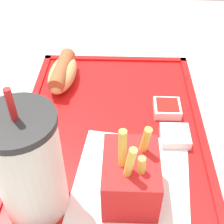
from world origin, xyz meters
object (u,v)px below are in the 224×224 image
Objects in this scene: sauce_cup_mayo at (175,136)px; fries_carton at (131,177)px; soda_cup at (28,166)px; hot_dog_far at (62,72)px; sauce_cup_ketchup at (167,108)px.

fries_carton is at bearing 145.04° from sauce_cup_mayo.
sauce_cup_mayo is (0.10, -0.07, -0.03)m from fries_carton.
fries_carton is 2.73× the size of sauce_cup_mayo.
soda_cup is 4.13× the size of sauce_cup_mayo.
sauce_cup_mayo is at bearing -126.45° from hot_dog_far.
fries_carton is 0.12m from sauce_cup_mayo.
fries_carton is (0.02, -0.11, -0.04)m from soda_cup.
hot_dog_far is 0.24m from sauce_cup_mayo.
soda_cup is 0.26m from sauce_cup_ketchup.
soda_cup reaches higher than hot_dog_far.
soda_cup is 4.13× the size of sauce_cup_ketchup.
soda_cup is at bearing 121.78° from sauce_cup_mayo.
fries_carton reaches higher than hot_dog_far.
soda_cup reaches higher than sauce_cup_mayo.
sauce_cup_mayo is at bearing -34.96° from fries_carton.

